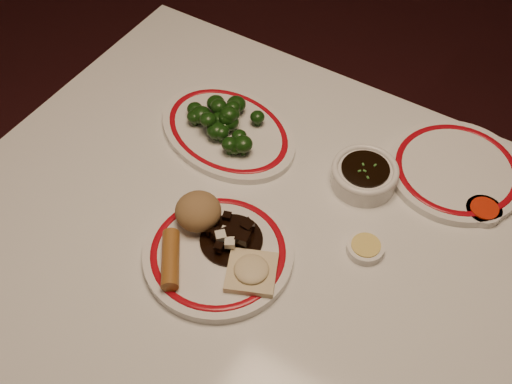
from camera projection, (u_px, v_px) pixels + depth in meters
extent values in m
cube|color=white|center=(283.00, 253.00, 1.11)|extent=(1.20, 0.90, 0.04)
cylinder|color=black|center=(182.00, 143.00, 1.79)|extent=(0.06, 0.06, 0.71)
cylinder|color=white|center=(218.00, 254.00, 1.08)|extent=(0.34, 0.34, 0.02)
torus|color=#9D0811|center=(218.00, 251.00, 1.07)|extent=(0.29, 0.29, 0.00)
ellipsoid|color=#967147|center=(198.00, 211.00, 1.09)|extent=(0.08, 0.08, 0.06)
cylinder|color=#9F6327|center=(171.00, 259.00, 1.04)|extent=(0.09, 0.10, 0.03)
cube|color=beige|center=(252.00, 272.00, 1.04)|extent=(0.11, 0.11, 0.01)
ellipsoid|color=beige|center=(251.00, 269.00, 1.03)|extent=(0.06, 0.06, 0.02)
cylinder|color=black|center=(231.00, 240.00, 1.08)|extent=(0.11, 0.11, 0.00)
cube|color=black|center=(227.00, 217.00, 1.11)|extent=(0.02, 0.02, 0.01)
cube|color=black|center=(247.00, 227.00, 1.08)|extent=(0.02, 0.02, 0.02)
cube|color=black|center=(243.00, 239.00, 1.06)|extent=(0.03, 0.03, 0.02)
cube|color=black|center=(228.00, 234.00, 1.08)|extent=(0.03, 0.03, 0.02)
cube|color=black|center=(231.00, 235.00, 1.08)|extent=(0.02, 0.02, 0.02)
cube|color=black|center=(230.00, 235.00, 1.07)|extent=(0.02, 0.02, 0.01)
cube|color=black|center=(227.00, 239.00, 1.07)|extent=(0.02, 0.02, 0.02)
cube|color=black|center=(243.00, 228.00, 1.09)|extent=(0.03, 0.03, 0.02)
cube|color=black|center=(231.00, 235.00, 1.07)|extent=(0.03, 0.03, 0.02)
cube|color=black|center=(231.00, 236.00, 1.07)|extent=(0.03, 0.03, 0.02)
cube|color=black|center=(209.00, 230.00, 1.08)|extent=(0.02, 0.02, 0.02)
cube|color=black|center=(218.00, 235.00, 1.07)|extent=(0.02, 0.02, 0.02)
cube|color=black|center=(247.00, 226.00, 1.09)|extent=(0.02, 0.02, 0.02)
cube|color=black|center=(219.00, 247.00, 1.06)|extent=(0.02, 0.02, 0.01)
cube|color=beige|center=(221.00, 236.00, 1.06)|extent=(0.02, 0.02, 0.01)
cube|color=beige|center=(226.00, 232.00, 1.08)|extent=(0.02, 0.02, 0.01)
cube|color=beige|center=(230.00, 243.00, 1.06)|extent=(0.02, 0.02, 0.01)
torus|color=#9D0811|center=(228.00, 129.00, 1.25)|extent=(0.31, 0.31, 0.00)
cylinder|color=#23471C|center=(235.00, 151.00, 1.21)|extent=(0.01, 0.01, 0.01)
ellipsoid|color=#12350D|center=(235.00, 146.00, 1.20)|extent=(0.03, 0.03, 0.03)
cylinder|color=#23471C|center=(229.00, 128.00, 1.25)|extent=(0.01, 0.01, 0.01)
ellipsoid|color=#12350D|center=(229.00, 122.00, 1.24)|extent=(0.04, 0.04, 0.03)
cylinder|color=#23471C|center=(221.00, 138.00, 1.23)|extent=(0.01, 0.01, 0.01)
ellipsoid|color=#12350D|center=(221.00, 132.00, 1.22)|extent=(0.03, 0.03, 0.02)
cylinder|color=#23471C|center=(243.00, 151.00, 1.21)|extent=(0.01, 0.01, 0.02)
ellipsoid|color=#12350D|center=(243.00, 144.00, 1.19)|extent=(0.04, 0.04, 0.03)
cylinder|color=#23471C|center=(239.00, 142.00, 1.22)|extent=(0.01, 0.01, 0.01)
ellipsoid|color=#12350D|center=(239.00, 136.00, 1.21)|extent=(0.03, 0.03, 0.02)
cylinder|color=#23471C|center=(220.00, 126.00, 1.25)|extent=(0.01, 0.01, 0.01)
ellipsoid|color=#12350D|center=(219.00, 119.00, 1.24)|extent=(0.03, 0.03, 0.03)
cylinder|color=#23471C|center=(201.00, 121.00, 1.26)|extent=(0.01, 0.01, 0.01)
ellipsoid|color=#12350D|center=(201.00, 115.00, 1.25)|extent=(0.04, 0.04, 0.03)
cylinder|color=#23471C|center=(226.00, 125.00, 1.26)|extent=(0.01, 0.01, 0.01)
ellipsoid|color=#12350D|center=(226.00, 120.00, 1.24)|extent=(0.03, 0.03, 0.03)
cylinder|color=#23471C|center=(236.00, 111.00, 1.28)|extent=(0.01, 0.01, 0.01)
ellipsoid|color=#12350D|center=(236.00, 104.00, 1.27)|extent=(0.04, 0.04, 0.03)
cylinder|color=#23471C|center=(216.00, 109.00, 1.28)|extent=(0.01, 0.01, 0.01)
ellipsoid|color=#12350D|center=(216.00, 103.00, 1.27)|extent=(0.04, 0.04, 0.03)
cylinder|color=#23471C|center=(228.00, 125.00, 1.25)|extent=(0.01, 0.01, 0.01)
ellipsoid|color=#12350D|center=(228.00, 119.00, 1.24)|extent=(0.04, 0.04, 0.03)
cylinder|color=#23471C|center=(195.00, 122.00, 1.26)|extent=(0.01, 0.01, 0.01)
ellipsoid|color=#12350D|center=(195.00, 117.00, 1.25)|extent=(0.03, 0.03, 0.02)
cylinder|color=#23471C|center=(224.00, 131.00, 1.24)|extent=(0.01, 0.01, 0.01)
ellipsoid|color=#12350D|center=(224.00, 126.00, 1.23)|extent=(0.03, 0.03, 0.02)
cylinder|color=#23471C|center=(217.00, 137.00, 1.23)|extent=(0.01, 0.01, 0.01)
ellipsoid|color=#12350D|center=(217.00, 131.00, 1.22)|extent=(0.04, 0.04, 0.03)
cylinder|color=#23471C|center=(230.00, 150.00, 1.21)|extent=(0.01, 0.01, 0.02)
ellipsoid|color=#12350D|center=(229.00, 144.00, 1.20)|extent=(0.03, 0.03, 0.02)
cylinder|color=#23471C|center=(257.00, 122.00, 1.26)|extent=(0.01, 0.01, 0.01)
ellipsoid|color=#12350D|center=(257.00, 117.00, 1.25)|extent=(0.03, 0.03, 0.02)
cylinder|color=#23471C|center=(195.00, 114.00, 1.28)|extent=(0.01, 0.01, 0.01)
ellipsoid|color=#12350D|center=(195.00, 109.00, 1.26)|extent=(0.03, 0.03, 0.03)
ellipsoid|color=#12350D|center=(219.00, 106.00, 1.24)|extent=(0.03, 0.03, 0.03)
ellipsoid|color=#12350D|center=(233.00, 114.00, 1.23)|extent=(0.03, 0.03, 0.02)
ellipsoid|color=#12350D|center=(208.00, 119.00, 1.22)|extent=(0.03, 0.03, 0.03)
ellipsoid|color=#12350D|center=(229.00, 114.00, 1.23)|extent=(0.03, 0.03, 0.03)
ellipsoid|color=#12350D|center=(231.00, 109.00, 1.25)|extent=(0.03, 0.03, 0.02)
ellipsoid|color=#12350D|center=(227.00, 118.00, 1.23)|extent=(0.04, 0.04, 0.03)
ellipsoid|color=#12350D|center=(233.00, 108.00, 1.25)|extent=(0.03, 0.03, 0.02)
cylinder|color=white|center=(364.00, 176.00, 1.17)|extent=(0.12, 0.12, 0.04)
cylinder|color=black|center=(366.00, 169.00, 1.16)|extent=(0.09, 0.09, 0.00)
cylinder|color=white|center=(483.00, 211.00, 1.14)|extent=(0.06, 0.06, 0.02)
cylinder|color=red|center=(485.00, 208.00, 1.13)|extent=(0.05, 0.05, 0.00)
cylinder|color=white|center=(365.00, 248.00, 1.09)|extent=(0.06, 0.06, 0.02)
cylinder|color=#E9CB5F|center=(366.00, 245.00, 1.08)|extent=(0.05, 0.05, 0.00)
cylinder|color=white|center=(456.00, 171.00, 1.20)|extent=(0.33, 0.33, 0.02)
torus|color=#9D0811|center=(457.00, 168.00, 1.19)|extent=(0.28, 0.28, 0.00)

